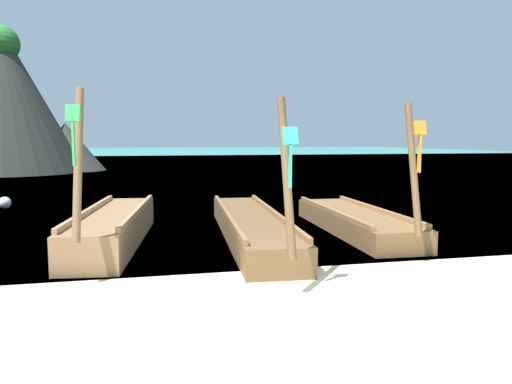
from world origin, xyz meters
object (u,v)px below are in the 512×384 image
longtail_boat_turquoise_ribbon (251,226)px  karst_rock (9,103)px  longtail_boat_orange_ribbon (354,221)px  mooring_buoy_near (5,203)px  longtail_boat_green_ribbon (114,227)px

longtail_boat_turquoise_ribbon → karst_rock: 26.84m
longtail_boat_turquoise_ribbon → longtail_boat_orange_ribbon: bearing=5.5°
longtail_boat_turquoise_ribbon → mooring_buoy_near: longtail_boat_turquoise_ribbon is taller
longtail_boat_turquoise_ribbon → mooring_buoy_near: size_ratio=20.07×
longtail_boat_orange_ribbon → mooring_buoy_near: 10.68m
karst_rock → longtail_boat_orange_ribbon: bearing=-61.7°
longtail_boat_turquoise_ribbon → mooring_buoy_near: 8.88m
longtail_boat_turquoise_ribbon → karst_rock: size_ratio=0.67×
longtail_boat_green_ribbon → mooring_buoy_near: (-3.56, 6.08, -0.16)m
longtail_boat_green_ribbon → longtail_boat_orange_ribbon: 5.33m
longtail_boat_green_ribbon → longtail_boat_orange_ribbon: size_ratio=0.99×
longtail_boat_turquoise_ribbon → karst_rock: bearing=113.3°
longtail_boat_green_ribbon → longtail_boat_turquoise_ribbon: bearing=-1.6°
longtail_boat_orange_ribbon → mooring_buoy_near: size_ratio=15.31×
longtail_boat_green_ribbon → karst_rock: size_ratio=0.51×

